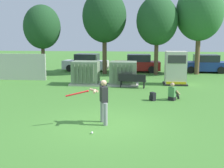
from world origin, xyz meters
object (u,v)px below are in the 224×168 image
Objects in this scene: sports_ball at (92,133)px; seated_spectator at (173,93)px; parked_car_leftmost at (86,63)px; parked_car_right_of_center at (205,64)px; park_bench at (132,80)px; parked_car_left_of_center at (137,64)px; transformer_west at (86,73)px; batter at (102,99)px; transformer_mid_west at (123,74)px; generator_enclosure at (175,68)px; backpack at (153,97)px.

sports_ball is 6.66m from seated_spectator.
parked_car_leftmost is at bearing 119.95° from seated_spectator.
sports_ball is at bearing -113.60° from parked_car_right_of_center.
park_bench is 0.43× the size of parked_car_left_of_center.
transformer_west is 3.41m from park_bench.
parked_car_left_of_center is (1.27, 16.05, -0.22)m from batter.
seated_spectator is at bearing -109.51° from parked_car_right_of_center.
batter is at bearing -94.53° from parked_car_left_of_center.
batter is at bearing -125.87° from seated_spectator.
parked_car_left_of_center reaches higher than park_bench.
transformer_mid_west is 0.91× the size of generator_enclosure.
parked_car_right_of_center reaches higher than park_bench.
parked_car_leftmost is (-3.38, 17.55, 0.71)m from sports_ball.
seated_spectator is (2.89, -4.40, -0.41)m from transformer_mid_west.
parked_car_left_of_center is at bearing -3.22° from parked_car_leftmost.
parked_car_leftmost is (-7.53, 6.92, -0.38)m from generator_enclosure.
transformer_mid_west is at bearing 111.30° from backpack.
seated_spectator is (3.45, 5.69, 0.33)m from sports_ball.
generator_enclosure is 1.25× the size of park_bench.
generator_enclosure reaches higher than parked_car_right_of_center.
park_bench is at bearing 82.86° from batter.
transformer_west is 2.18× the size of seated_spectator.
generator_enclosure is 5.53m from backpack.
parked_car_right_of_center is (6.11, 0.15, 0.00)m from parked_car_left_of_center.
parked_car_leftmost and parked_car_right_of_center have the same top height.
generator_enclosure is 0.53× the size of parked_car_leftmost.
batter is at bearing -75.64° from transformer_west.
backpack is at bearing -109.07° from generator_enclosure.
parked_car_left_of_center is at bearing 111.77° from generator_enclosure.
park_bench is 7.90m from batter.
batter is at bearing -92.21° from transformer_mid_west.
batter is (-0.34, -8.87, 0.19)m from transformer_mid_west.
parked_car_right_of_center is (9.65, 7.35, -0.04)m from transformer_west.
seated_spectator is at bearing -80.42° from parked_car_left_of_center.
parked_car_left_of_center is (1.50, 17.27, 0.71)m from sports_ball.
backpack is (1.80, -4.62, -0.57)m from transformer_mid_west.
sports_ball is at bearing -94.96° from parked_car_left_of_center.
backpack is at bearing -72.00° from park_bench.
sports_ball is (-0.57, -10.09, -0.74)m from transformer_mid_west.
sports_ball is 0.02× the size of parked_car_left_of_center.
generator_enclosure is at bearing 70.93° from backpack.
transformer_west is 0.49× the size of parked_car_left_of_center.
parked_car_leftmost is at bearing 137.41° from generator_enclosure.
parked_car_right_of_center is (7.61, 17.42, 0.71)m from sports_ball.
batter reaches higher than backpack.
transformer_mid_west is 3.64m from generator_enclosure.
seated_spectator is at bearing -60.05° from parked_car_leftmost.
seated_spectator is (-0.70, -4.94, -0.76)m from generator_enclosure.
batter is at bearing -112.68° from generator_enclosure.
transformer_west is 0.48× the size of parked_car_leftmost.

